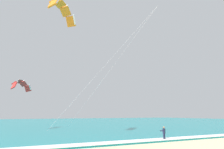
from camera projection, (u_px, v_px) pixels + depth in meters
sea at (59, 123)px, 79.06m from camera, size 200.00×120.00×0.20m
surf_foam at (180, 138)px, 27.71m from camera, size 200.00×2.18×0.04m
surfboard at (164, 141)px, 26.53m from camera, size 0.92×1.46×0.09m
kitesurfer at (164, 133)px, 26.70m from camera, size 0.65×0.64×1.69m
kite_primary at (62, 9)px, 32.37m from camera, size 13.46×11.36×18.34m
kite_distant at (20, 84)px, 42.84m from camera, size 4.20×5.34×2.26m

